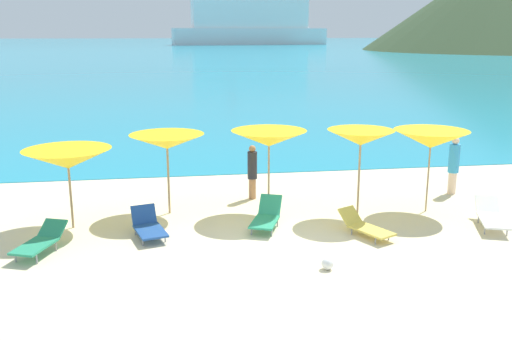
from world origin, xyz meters
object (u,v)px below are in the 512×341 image
(umbrella_1, at_px, (167,142))
(cruise_ship, at_px, (250,21))
(umbrella_0, at_px, (68,159))
(lounge_chair_2, at_px, (491,216))
(umbrella_2, at_px, (269,138))
(beachgoer_0, at_px, (252,170))
(lounge_chair_4, at_px, (365,226))
(beach_ball, at_px, (327,264))
(lounge_chair_3, at_px, (148,226))
(lounge_chair_1, at_px, (40,241))
(lounge_chair_0, at_px, (266,216))
(beachgoer_1, at_px, (454,164))
(umbrella_3, at_px, (361,138))
(umbrella_4, at_px, (431,139))

(umbrella_1, bearing_deg, cruise_ship, 81.25)
(umbrella_0, distance_m, lounge_chair_2, 10.87)
(umbrella_2, height_order, beachgoer_0, umbrella_2)
(lounge_chair_4, xyz_separation_m, beach_ball, (-1.47, -1.85, -0.11))
(lounge_chair_3, xyz_separation_m, beachgoer_0, (2.98, 2.81, 0.61))
(lounge_chair_1, relative_size, lounge_chair_2, 0.88)
(umbrella_2, height_order, beach_ball, umbrella_2)
(lounge_chair_0, xyz_separation_m, lounge_chair_3, (-2.96, -0.17, -0.05))
(lounge_chair_2, distance_m, beach_ball, 5.30)
(cruise_ship, bearing_deg, beachgoer_1, -103.48)
(lounge_chair_2, relative_size, beachgoer_0, 1.13)
(umbrella_0, height_order, beachgoer_1, umbrella_0)
(beachgoer_1, height_order, beach_ball, beachgoer_1)
(umbrella_3, height_order, umbrella_4, umbrella_3)
(lounge_chair_1, bearing_deg, beach_ball, 3.99)
(umbrella_2, xyz_separation_m, umbrella_4, (4.39, -0.51, -0.05))
(lounge_chair_3, distance_m, beach_ball, 4.59)
(beachgoer_0, height_order, beachgoer_1, beachgoer_1)
(lounge_chair_3, bearing_deg, umbrella_1, 58.45)
(umbrella_1, bearing_deg, lounge_chair_2, -16.07)
(umbrella_0, xyz_separation_m, umbrella_1, (2.46, 0.83, 0.21))
(umbrella_4, distance_m, lounge_chair_3, 7.87)
(lounge_chair_3, xyz_separation_m, beach_ball, (3.80, -2.58, -0.14))
(beachgoer_0, distance_m, beachgoer_1, 6.21)
(umbrella_0, height_order, beach_ball, umbrella_0)
(umbrella_4, height_order, lounge_chair_2, umbrella_4)
(lounge_chair_0, bearing_deg, lounge_chair_2, 14.23)
(umbrella_2, bearing_deg, beachgoer_1, 9.87)
(lounge_chair_3, height_order, lounge_chair_4, lounge_chair_3)
(beach_ball, bearing_deg, umbrella_1, 127.02)
(umbrella_3, bearing_deg, umbrella_0, 178.57)
(umbrella_2, relative_size, lounge_chair_2, 1.25)
(umbrella_1, bearing_deg, lounge_chair_3, -106.08)
(umbrella_3, distance_m, lounge_chair_0, 3.26)
(beachgoer_1, bearing_deg, beachgoer_0, 25.81)
(umbrella_4, bearing_deg, lounge_chair_4, -145.61)
(umbrella_2, relative_size, lounge_chair_0, 1.48)
(umbrella_2, bearing_deg, umbrella_1, 171.74)
(umbrella_1, distance_m, cruise_ship, 209.80)
(umbrella_1, relative_size, umbrella_3, 0.94)
(umbrella_2, relative_size, umbrella_4, 1.01)
(umbrella_4, bearing_deg, beachgoer_1, 44.60)
(umbrella_1, height_order, beachgoer_0, umbrella_1)
(beachgoer_0, bearing_deg, umbrella_3, 47.02)
(lounge_chair_4, bearing_deg, lounge_chair_1, 153.00)
(umbrella_2, bearing_deg, umbrella_0, -175.17)
(lounge_chair_1, xyz_separation_m, beachgoer_1, (11.57, 3.15, 0.64))
(lounge_chair_3, relative_size, lounge_chair_4, 0.92)
(lounge_chair_2, xyz_separation_m, cruise_ship, (23.71, 209.60, 8.56))
(umbrella_2, xyz_separation_m, beach_ball, (0.57, -3.96, -1.97))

